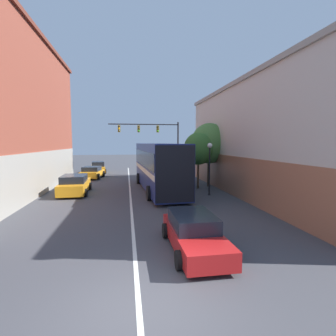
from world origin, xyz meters
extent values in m
plane|color=#424247|center=(0.00, 0.00, 0.00)|extent=(160.00, 160.00, 0.00)
cube|color=silver|center=(0.00, 14.43, 0.00)|extent=(0.14, 40.85, 0.01)
cube|color=#9E998E|center=(-6.55, 15.48, 1.60)|extent=(0.24, 21.29, 3.20)
cube|color=beige|center=(11.15, 12.00, 4.13)|extent=(7.30, 22.13, 8.27)
cube|color=#A86647|center=(7.55, 12.00, 1.45)|extent=(0.24, 21.69, 2.89)
cube|color=gray|center=(11.15, 12.00, 8.12)|extent=(7.59, 22.35, 0.30)
cube|color=navy|center=(2.29, 15.21, 2.01)|extent=(3.05, 11.98, 3.57)
cube|color=black|center=(2.29, 15.21, 2.65)|extent=(3.09, 11.74, 1.14)
cube|color=beige|center=(2.29, 15.21, 1.72)|extent=(3.09, 11.86, 0.36)
cube|color=black|center=(2.60, 9.30, 2.01)|extent=(2.40, 0.18, 3.43)
cylinder|color=black|center=(0.85, 18.82, 0.50)|extent=(0.35, 1.01, 1.00)
cylinder|color=black|center=(3.35, 18.95, 0.50)|extent=(0.35, 1.01, 1.00)
cylinder|color=black|center=(1.23, 11.47, 0.50)|extent=(0.35, 1.01, 1.00)
cylinder|color=black|center=(3.73, 11.60, 0.50)|extent=(0.35, 1.01, 1.00)
cube|color=red|center=(2.14, 3.11, 0.46)|extent=(1.64, 4.41, 0.60)
cube|color=black|center=(2.14, 3.37, 1.02)|extent=(1.50, 2.30, 0.51)
cylinder|color=black|center=(1.29, 4.46, 0.30)|extent=(0.22, 0.60, 0.60)
cylinder|color=black|center=(2.97, 4.47, 0.30)|extent=(0.22, 0.60, 0.60)
cylinder|color=black|center=(1.32, 1.74, 0.30)|extent=(0.22, 0.60, 0.60)
cylinder|color=black|center=(2.99, 1.75, 0.30)|extent=(0.22, 0.60, 0.60)
cube|color=orange|center=(-3.95, 23.48, 0.50)|extent=(2.28, 4.16, 0.64)
cube|color=black|center=(-3.97, 23.28, 1.06)|extent=(1.91, 2.25, 0.47)
cylinder|color=black|center=(-4.74, 24.81, 0.33)|extent=(0.30, 0.69, 0.66)
cylinder|color=black|center=(-2.87, 24.59, 0.33)|extent=(0.30, 0.69, 0.66)
cylinder|color=black|center=(-5.04, 22.37, 0.33)|extent=(0.30, 0.69, 0.66)
cylinder|color=black|center=(-3.16, 22.14, 0.33)|extent=(0.30, 0.69, 0.66)
cube|color=orange|center=(-4.17, 14.82, 0.54)|extent=(1.98, 4.74, 0.75)
cube|color=black|center=(-4.16, 14.58, 1.17)|extent=(1.77, 2.49, 0.52)
cylinder|color=black|center=(-5.17, 16.24, 0.30)|extent=(0.24, 0.60, 0.59)
cylinder|color=black|center=(-3.26, 16.30, 0.30)|extent=(0.24, 0.60, 0.59)
cylinder|color=black|center=(-5.08, 13.34, 0.30)|extent=(0.24, 0.60, 0.59)
cylinder|color=black|center=(-3.17, 13.39, 0.30)|extent=(0.24, 0.60, 0.59)
cube|color=orange|center=(-3.90, 28.79, 0.52)|extent=(2.18, 4.71, 0.69)
cube|color=black|center=(-3.87, 28.56, 1.16)|extent=(1.77, 2.53, 0.60)
cylinder|color=black|center=(-4.91, 30.08, 0.31)|extent=(0.30, 0.65, 0.62)
cylinder|color=black|center=(-3.24, 30.29, 0.31)|extent=(0.30, 0.65, 0.62)
cylinder|color=black|center=(-4.55, 27.28, 0.31)|extent=(0.30, 0.65, 0.62)
cylinder|color=black|center=(-2.89, 27.50, 0.31)|extent=(0.30, 0.65, 0.62)
cylinder|color=black|center=(5.83, 24.85, 3.14)|extent=(0.18, 0.18, 6.28)
cylinder|color=black|center=(1.80, 24.85, 5.98)|extent=(8.07, 0.12, 0.12)
cube|color=#9E8419|center=(3.41, 24.85, 5.46)|extent=(0.28, 0.24, 0.80)
sphere|color=black|center=(3.41, 24.70, 5.71)|extent=(0.18, 0.18, 0.18)
sphere|color=black|center=(3.41, 24.70, 5.46)|extent=(0.18, 0.18, 0.18)
sphere|color=green|center=(3.41, 24.70, 5.21)|extent=(0.18, 0.18, 0.18)
cube|color=#9E8419|center=(1.19, 24.85, 5.46)|extent=(0.28, 0.24, 0.80)
sphere|color=black|center=(1.19, 24.70, 5.71)|extent=(0.18, 0.18, 0.18)
sphere|color=black|center=(1.19, 24.70, 5.46)|extent=(0.18, 0.18, 0.18)
sphere|color=green|center=(1.19, 24.70, 5.21)|extent=(0.18, 0.18, 0.18)
cube|color=#9E8419|center=(-1.02, 24.85, 5.46)|extent=(0.28, 0.24, 0.80)
sphere|color=black|center=(-1.02, 24.70, 5.71)|extent=(0.18, 0.18, 0.18)
sphere|color=orange|center=(-1.02, 24.70, 5.46)|extent=(0.18, 0.18, 0.18)
sphere|color=black|center=(-1.02, 24.70, 5.21)|extent=(0.18, 0.18, 0.18)
cone|color=black|center=(5.78, 12.62, 0.10)|extent=(0.26, 0.26, 0.20)
cylinder|color=black|center=(5.78, 12.62, 1.77)|extent=(0.10, 0.10, 3.54)
sphere|color=white|center=(5.78, 12.62, 3.67)|extent=(0.36, 0.36, 0.36)
cylinder|color=#4C3823|center=(5.73, 15.55, 1.16)|extent=(0.16, 0.16, 2.31)
ellipsoid|color=#38702D|center=(5.73, 15.55, 3.36)|extent=(2.47, 2.22, 2.72)
cylinder|color=#3D2D1E|center=(6.95, 16.42, 1.22)|extent=(0.24, 0.24, 2.44)
ellipsoid|color=#4C843D|center=(6.95, 16.42, 3.80)|extent=(3.21, 2.89, 3.53)
camera|label=1|loc=(-0.23, -5.79, 3.87)|focal=28.00mm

